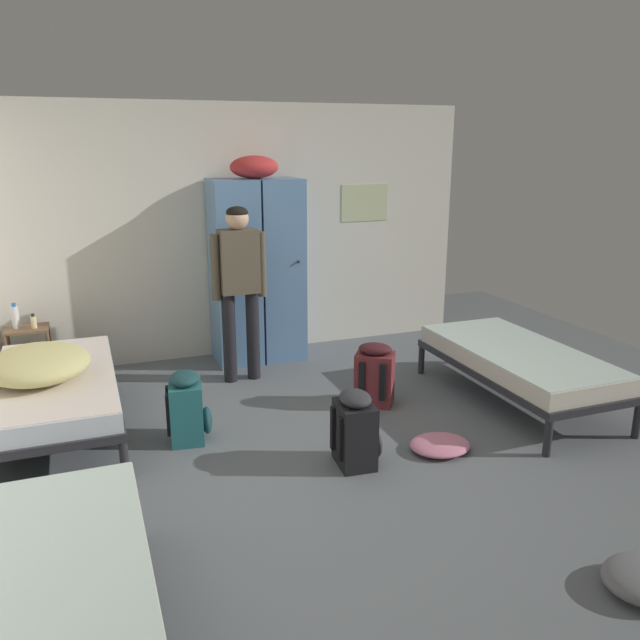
% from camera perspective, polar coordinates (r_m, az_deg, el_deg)
% --- Properties ---
extents(ground_plane, '(8.17, 8.17, 0.00)m').
position_cam_1_polar(ground_plane, '(4.79, 1.10, -11.81)').
color(ground_plane, slate).
extents(room_backdrop, '(4.95, 5.16, 2.58)m').
position_cam_1_polar(room_backdrop, '(5.30, -16.69, 5.07)').
color(room_backdrop, silver).
rests_on(room_backdrop, ground_plane).
extents(locker_bank, '(0.90, 0.55, 2.07)m').
position_cam_1_polar(locker_bank, '(6.55, -5.63, 4.70)').
color(locker_bank, '#5B84B2').
rests_on(locker_bank, ground_plane).
extents(shelf_unit, '(0.38, 0.30, 0.57)m').
position_cam_1_polar(shelf_unit, '(6.46, -24.46, -2.54)').
color(shelf_unit, brown).
rests_on(shelf_unit, ground_plane).
extents(bed_right, '(0.90, 1.90, 0.49)m').
position_cam_1_polar(bed_right, '(5.79, 17.23, -3.45)').
color(bed_right, '#28282D').
rests_on(bed_right, ground_plane).
extents(bed_left_front, '(0.90, 1.90, 0.49)m').
position_cam_1_polar(bed_left_front, '(3.08, -23.39, -22.24)').
color(bed_left_front, '#28282D').
rests_on(bed_left_front, ground_plane).
extents(bed_left_rear, '(0.90, 1.90, 0.49)m').
position_cam_1_polar(bed_left_rear, '(5.34, -22.46, -5.58)').
color(bed_left_rear, '#28282D').
rests_on(bed_left_rear, ground_plane).
extents(bedding_heap, '(0.75, 0.78, 0.25)m').
position_cam_1_polar(bedding_heap, '(5.18, -23.83, -3.59)').
color(bedding_heap, '#D1C67F').
rests_on(bedding_heap, bed_left_rear).
extents(person_traveler, '(0.52, 0.21, 1.65)m').
position_cam_1_polar(person_traveler, '(5.94, -7.20, 3.74)').
color(person_traveler, black).
rests_on(person_traveler, ground_plane).
extents(water_bottle, '(0.07, 0.07, 0.23)m').
position_cam_1_polar(water_bottle, '(6.40, -25.49, 0.26)').
color(water_bottle, white).
rests_on(water_bottle, shelf_unit).
extents(lotion_bottle, '(0.05, 0.05, 0.14)m').
position_cam_1_polar(lotion_bottle, '(6.34, -24.13, -0.15)').
color(lotion_bottle, beige).
rests_on(lotion_bottle, shelf_unit).
extents(backpack_black, '(0.35, 0.34, 0.55)m').
position_cam_1_polar(backpack_black, '(4.54, 3.24, -9.75)').
color(backpack_black, black).
rests_on(backpack_black, ground_plane).
extents(backpack_maroon, '(0.41, 0.41, 0.55)m').
position_cam_1_polar(backpack_maroon, '(5.56, 4.90, -4.90)').
color(backpack_maroon, maroon).
rests_on(backpack_maroon, ground_plane).
extents(backpack_teal, '(0.37, 0.35, 0.55)m').
position_cam_1_polar(backpack_teal, '(4.98, -11.71, -7.68)').
color(backpack_teal, '#23666B').
rests_on(backpack_teal, ground_plane).
extents(clothes_pile_pink, '(0.46, 0.40, 0.09)m').
position_cam_1_polar(clothes_pile_pink, '(4.89, 10.62, -10.87)').
color(clothes_pile_pink, pink).
rests_on(clothes_pile_pink, ground_plane).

